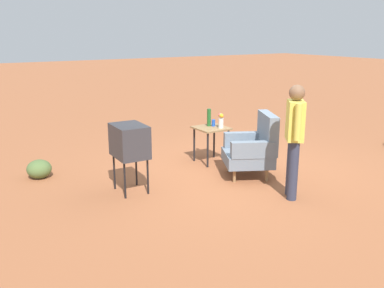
# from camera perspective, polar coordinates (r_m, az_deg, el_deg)

# --- Properties ---
(ground_plane) EXTENTS (60.00, 60.00, 0.00)m
(ground_plane) POSITION_cam_1_polar(r_m,az_deg,el_deg) (7.32, 6.46, -3.79)
(ground_plane) COLOR #A05B38
(armchair) EXTENTS (1.03, 1.04, 1.06)m
(armchair) POSITION_cam_1_polar(r_m,az_deg,el_deg) (7.01, 8.37, -0.45)
(armchair) COLOR #937047
(armchair) RESTS_ON ground
(side_table) EXTENTS (0.56, 0.56, 0.66)m
(side_table) POSITION_cam_1_polar(r_m,az_deg,el_deg) (7.68, 2.61, 1.55)
(side_table) COLOR black
(side_table) RESTS_ON ground
(tv_on_stand) EXTENTS (0.61, 0.47, 1.03)m
(tv_on_stand) POSITION_cam_1_polar(r_m,az_deg,el_deg) (6.25, -8.43, 0.36)
(tv_on_stand) COLOR black
(tv_on_stand) RESTS_ON ground
(person_standing) EXTENTS (0.47, 0.39, 1.64)m
(person_standing) POSITION_cam_1_polar(r_m,az_deg,el_deg) (6.11, 13.67, 1.24)
(person_standing) COLOR #2D3347
(person_standing) RESTS_ON ground
(soda_can_blue) EXTENTS (0.07, 0.07, 0.12)m
(soda_can_blue) POSITION_cam_1_polar(r_m,az_deg,el_deg) (7.73, 2.92, 2.87)
(soda_can_blue) COLOR blue
(soda_can_blue) RESTS_ON side_table
(bottle_wine_green) EXTENTS (0.07, 0.07, 0.32)m
(bottle_wine_green) POSITION_cam_1_polar(r_m,az_deg,el_deg) (7.73, 2.31, 3.61)
(bottle_wine_green) COLOR #1E5623
(bottle_wine_green) RESTS_ON side_table
(flower_vase) EXTENTS (0.15, 0.10, 0.27)m
(flower_vase) POSITION_cam_1_polar(r_m,az_deg,el_deg) (7.57, 3.94, 3.26)
(flower_vase) COLOR silver
(flower_vase) RESTS_ON side_table
(shrub_near) EXTENTS (0.40, 0.40, 0.31)m
(shrub_near) POSITION_cam_1_polar(r_m,az_deg,el_deg) (7.39, -19.97, -3.19)
(shrub_near) COLOR #516B38
(shrub_near) RESTS_ON ground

